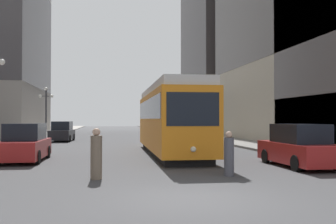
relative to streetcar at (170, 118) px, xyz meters
The scene contains 12 objects.
ground_plane 12.59m from the streetcar, 97.21° to the right, with size 200.00×200.00×0.00m, color #424244.
sidewalk_left 29.69m from the streetcar, 110.82° to the left, with size 3.39×120.00×0.15m, color gray.
sidewalk_right 28.74m from the streetcar, 75.01° to the left, with size 3.39×120.00×0.15m, color gray.
streetcar is the anchor object (origin of this frame).
transit_bus 17.94m from the streetcar, 80.01° to the left, with size 2.82×12.23×3.45m.
parked_car_left_near 16.54m from the streetcar, 117.17° to the left, with size 2.07×4.61×1.82m.
parked_car_left_mid 8.00m from the streetcar, 162.47° to the right, with size 1.95×4.70×1.82m.
parked_car_right_far 8.07m from the streetcar, 56.33° to the right, with size 1.92×4.64×1.82m.
pedestrian_crossing_near 9.67m from the streetcar, 114.94° to the right, with size 0.39×0.39×1.73m.
pedestrian_crossing_far 8.83m from the streetcar, 85.87° to the right, with size 0.36×0.36×1.60m.
lamp_post_left_far 20.32m from the streetcar, 117.75° to the left, with size 1.41×0.36×5.07m.
building_right_midblock 40.09m from the streetcar, 64.22° to the left, with size 15.00×16.80×31.61m.
Camera 1 is at (-2.25, -9.68, 2.03)m, focal length 41.40 mm.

